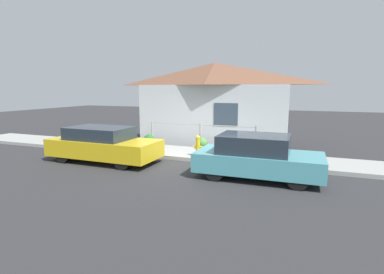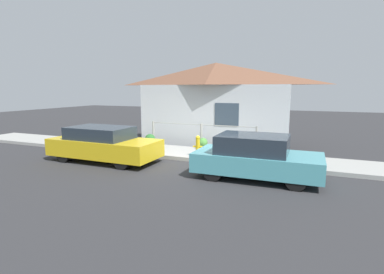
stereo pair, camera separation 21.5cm
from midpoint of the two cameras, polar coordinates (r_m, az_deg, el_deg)
name	(u,v)px [view 1 (the left image)]	position (r m, az deg, el deg)	size (l,w,h in m)	color
ground_plane	(184,161)	(11.48, -2.14, -4.60)	(60.00, 60.00, 0.00)	#2D2D30
sidewalk	(193,154)	(12.39, -0.23, -3.22)	(24.00, 2.06, 0.15)	#9E9E99
house	(214,79)	(14.63, 3.71, 10.95)	(7.53, 2.23, 3.97)	silver
fence	(201,135)	(13.08, 1.19, 0.45)	(4.90, 0.10, 1.09)	#999993
car_left	(103,144)	(11.79, -17.07, -1.34)	(4.25, 1.74, 1.31)	gold
car_right	(257,157)	(9.41, 11.65, -3.71)	(3.82, 1.81, 1.34)	teal
fire_hydrant	(198,146)	(11.47, 0.58, -1.66)	(0.38, 0.17, 0.82)	yellow
potted_plant_near_hydrant	(202,143)	(12.92, 1.51, -1.16)	(0.40, 0.40, 0.50)	#9E5638
potted_plant_by_fence	(149,140)	(13.56, -8.62, -0.54)	(0.48, 0.48, 0.58)	#9E5638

